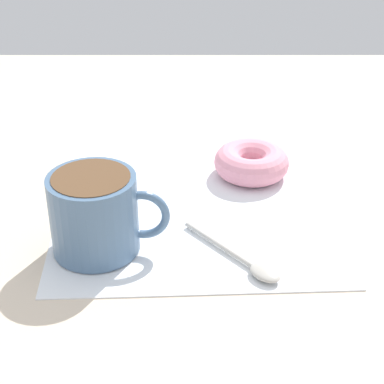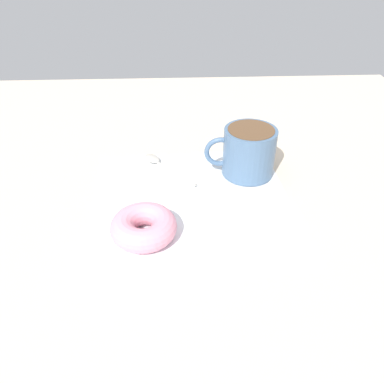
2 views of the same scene
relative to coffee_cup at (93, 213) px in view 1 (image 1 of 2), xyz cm
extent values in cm
cube|color=beige|center=(9.39, 6.21, -5.85)|extent=(120.00, 120.00, 2.00)
cube|color=white|center=(10.46, 8.58, -4.70)|extent=(34.08, 34.08, 0.30)
cylinder|color=slate|center=(-0.19, 0.01, -0.20)|extent=(9.36, 9.36, 8.71)
cylinder|color=brown|center=(-0.19, 0.01, 3.96)|extent=(8.16, 8.16, 0.60)
torus|color=slate|center=(4.97, -0.22, -0.20)|extent=(5.81, 1.15, 5.78)
torus|color=pink|center=(17.89, 16.61, -2.76)|extent=(9.75, 9.75, 3.58)
ellipsoid|color=#B7B2A8|center=(17.57, -5.07, -4.10)|extent=(4.17, 4.29, 0.90)
cylinder|color=#B7B2A8|center=(13.21, 0.01, -4.27)|extent=(7.70, 8.83, 0.56)
camera|label=1|loc=(10.16, -57.07, 35.93)|focal=60.00mm
camera|label=2|loc=(12.78, 58.08, 33.16)|focal=35.00mm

